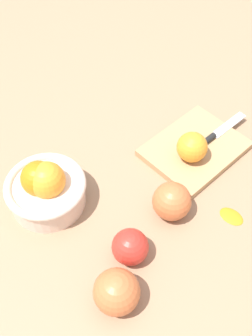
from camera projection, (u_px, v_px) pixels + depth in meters
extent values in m
plane|color=#997556|center=(150.00, 192.00, 0.87)|extent=(2.40, 2.40, 0.00)
cylinder|color=beige|center=(47.00, 193.00, 0.83)|extent=(0.16, 0.16, 0.06)
torus|color=beige|center=(45.00, 185.00, 0.81)|extent=(0.17, 0.17, 0.02)
sphere|color=orange|center=(47.00, 180.00, 0.80)|extent=(0.08, 0.08, 0.08)
sphere|color=orange|center=(39.00, 178.00, 0.80)|extent=(0.07, 0.07, 0.07)
cube|color=tan|center=(195.00, 149.00, 0.94)|extent=(0.25, 0.21, 0.02)
sphere|color=orange|center=(192.00, 147.00, 0.88)|extent=(0.07, 0.07, 0.07)
cube|color=silver|center=(229.00, 125.00, 0.97)|extent=(0.11, 0.04, 0.00)
cylinder|color=black|center=(208.00, 140.00, 0.93)|extent=(0.05, 0.02, 0.01)
sphere|color=#CC6638|center=(172.00, 201.00, 0.81)|extent=(0.08, 0.08, 0.08)
sphere|color=#CC6638|center=(117.00, 292.00, 0.69)|extent=(0.08, 0.08, 0.08)
sphere|color=red|center=(130.00, 247.00, 0.75)|extent=(0.07, 0.07, 0.07)
ellipsoid|color=orange|center=(232.00, 216.00, 0.83)|extent=(0.05, 0.06, 0.01)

